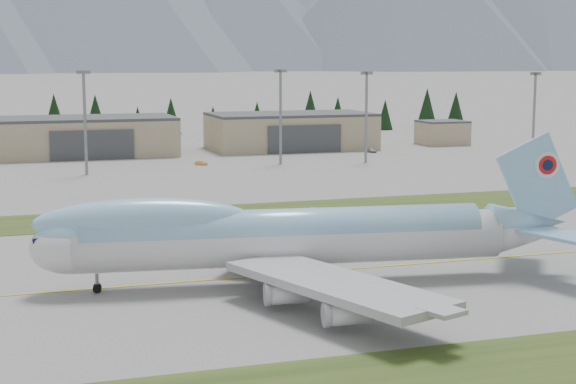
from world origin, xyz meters
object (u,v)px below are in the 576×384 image
object	(u,v)px
boeing_747_freighter	(286,236)
service_vehicle_b	(201,165)
hangar_center	(88,136)
service_vehicle_c	(371,152)
hangar_right	(291,131)

from	to	relation	value
boeing_747_freighter	service_vehicle_b	size ratio (longest dim) A/B	20.38
hangar_center	boeing_747_freighter	bearing A→B (deg)	-86.58
hangar_center	service_vehicle_c	bearing A→B (deg)	-12.66
boeing_747_freighter	service_vehicle_b	world-z (taller)	boeing_747_freighter
service_vehicle_c	service_vehicle_b	bearing A→B (deg)	-176.27
boeing_747_freighter	hangar_center	xyz separation A→B (m)	(-9.22, 154.44, -0.49)
hangar_center	service_vehicle_c	size ratio (longest dim) A/B	11.25
hangar_center	service_vehicle_b	size ratio (longest dim) A/B	14.40
hangar_center	service_vehicle_b	world-z (taller)	hangar_center
hangar_right	service_vehicle_b	size ratio (longest dim) A/B	14.40
boeing_747_freighter	service_vehicle_c	size ratio (longest dim) A/B	15.92
boeing_747_freighter	service_vehicle_b	distance (m)	122.74
service_vehicle_b	boeing_747_freighter	bearing A→B (deg)	-155.18
hangar_right	boeing_747_freighter	bearing A→B (deg)	-108.20
service_vehicle_b	service_vehicle_c	size ratio (longest dim) A/B	0.78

